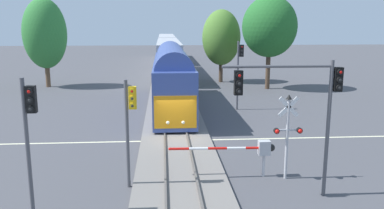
% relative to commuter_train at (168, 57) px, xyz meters
% --- Properties ---
extents(ground_plane, '(220.00, 220.00, 0.00)m').
position_rel_commuter_train_xyz_m(ground_plane, '(-0.00, -31.61, -2.73)').
color(ground_plane, '#47474C').
extents(road_centre_stripe, '(44.00, 0.20, 0.01)m').
position_rel_commuter_train_xyz_m(road_centre_stripe, '(-0.00, -31.61, -2.73)').
color(road_centre_stripe, beige).
rests_on(road_centre_stripe, ground).
extents(railway_track, '(4.40, 80.00, 0.32)m').
position_rel_commuter_train_xyz_m(railway_track, '(-0.00, -31.61, -2.64)').
color(railway_track, slate).
rests_on(railway_track, ground).
extents(commuter_train, '(3.04, 65.96, 5.16)m').
position_rel_commuter_train_xyz_m(commuter_train, '(0.00, 0.00, 0.00)').
color(commuter_train, '#384C93').
rests_on(commuter_train, railway_track).
extents(crossing_gate_near, '(5.14, 0.40, 1.80)m').
position_rel_commuter_train_xyz_m(crossing_gate_near, '(3.56, -37.93, -1.34)').
color(crossing_gate_near, '#B7B7BC').
rests_on(crossing_gate_near, ground).
extents(crossing_signal_mast, '(1.36, 0.44, 4.11)m').
position_rel_commuter_train_xyz_m(crossing_signal_mast, '(5.04, -38.31, -0.23)').
color(crossing_signal_mast, '#B2B2B7').
rests_on(crossing_signal_mast, ground).
extents(traffic_signal_median, '(0.53, 0.38, 4.94)m').
position_rel_commuter_train_xyz_m(traffic_signal_median, '(-2.24, -38.78, 0.58)').
color(traffic_signal_median, '#4C4C51').
rests_on(traffic_signal_median, ground).
extents(traffic_signal_far_side, '(0.53, 0.38, 5.86)m').
position_rel_commuter_train_xyz_m(traffic_signal_far_side, '(5.68, -22.76, 1.18)').
color(traffic_signal_far_side, '#4C4C51').
rests_on(traffic_signal_far_side, ground).
extents(traffic_signal_near_right, '(4.99, 0.38, 5.88)m').
position_rel_commuter_train_xyz_m(traffic_signal_near_right, '(4.85, -40.28, 1.72)').
color(traffic_signal_near_right, '#4C4C51').
rests_on(traffic_signal_near_right, ground).
extents(traffic_signal_near_left, '(0.53, 0.38, 5.42)m').
position_rel_commuter_train_xyz_m(traffic_signal_near_left, '(-5.70, -41.41, 0.90)').
color(traffic_signal_near_left, '#4C4C51').
rests_on(traffic_signal_near_left, ground).
extents(pine_left_background, '(4.92, 4.92, 10.15)m').
position_rel_commuter_train_xyz_m(pine_left_background, '(-14.19, -8.73, 3.41)').
color(pine_left_background, brown).
rests_on(pine_left_background, ground).
extents(oak_far_right, '(6.05, 6.05, 10.29)m').
position_rel_commuter_train_xyz_m(oak_far_right, '(11.02, -11.96, 4.18)').
color(oak_far_right, '#4C3828').
rests_on(oak_far_right, ground).
extents(elm_centre_background, '(4.74, 4.74, 8.99)m').
position_rel_commuter_train_xyz_m(elm_centre_background, '(6.50, -6.31, 2.82)').
color(elm_centre_background, '#4C3828').
rests_on(elm_centre_background, ground).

